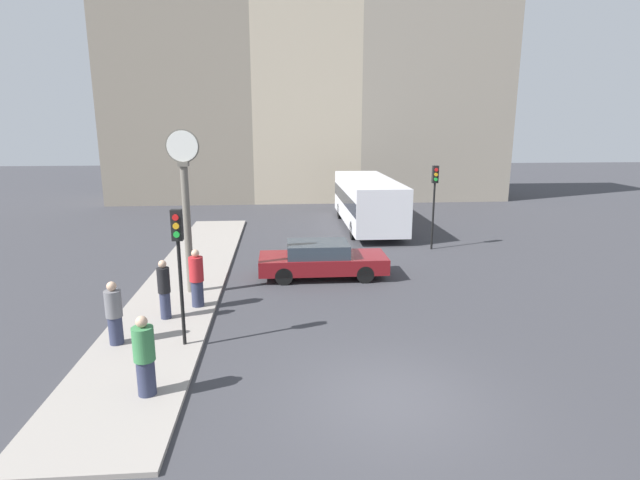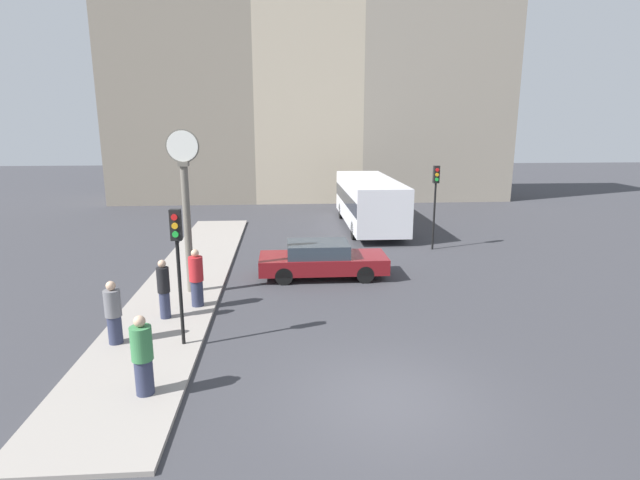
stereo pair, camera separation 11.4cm
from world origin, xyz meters
TOP-DOWN VIEW (x-y plane):
  - ground_plane at (0.00, 0.00)m, footprint 120.00×120.00m
  - sidewalk_corner at (-5.67, 8.65)m, footprint 2.79×21.31m
  - building_row at (-0.32, 28.15)m, footprint 28.61×5.00m
  - sedan_car at (-0.75, 8.55)m, footprint 4.68×1.83m
  - bus_distant at (2.48, 17.33)m, footprint 2.62×8.99m
  - traffic_light_near at (-4.72, 2.84)m, footprint 0.26×0.24m
  - traffic_light_far at (4.58, 12.35)m, footprint 0.26×0.24m
  - street_clock at (-5.26, 6.98)m, footprint 1.04×0.31m
  - pedestrian_black_jacket at (-5.58, 4.65)m, footprint 0.35×0.35m
  - pedestrian_red_top at (-4.81, 5.58)m, footprint 0.43×0.43m
  - pedestrian_grey_jacket at (-6.46, 3.01)m, footprint 0.41×0.41m
  - pedestrian_green_hoodie at (-5.05, 0.45)m, footprint 0.44×0.44m

SIDE VIEW (x-z plane):
  - ground_plane at x=0.00m, z-range 0.00..0.00m
  - sidewalk_corner at x=-5.67m, z-range 0.00..0.10m
  - sedan_car at x=-0.75m, z-range 0.01..1.34m
  - pedestrian_grey_jacket at x=-6.46m, z-range 0.09..1.75m
  - pedestrian_green_hoodie at x=-5.05m, z-range 0.09..1.81m
  - pedestrian_black_jacket at x=-5.58m, z-range 0.10..1.84m
  - pedestrian_red_top at x=-4.81m, z-range 0.09..1.88m
  - bus_distant at x=2.48m, z-range 0.20..2.86m
  - traffic_light_near at x=-4.72m, z-range 0.87..4.35m
  - traffic_light_far at x=4.58m, z-range 0.82..4.59m
  - street_clock at x=-5.26m, z-range 0.35..5.67m
  - building_row at x=-0.32m, z-range -0.53..15.84m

